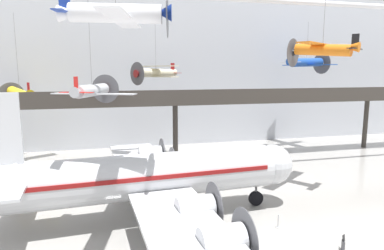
# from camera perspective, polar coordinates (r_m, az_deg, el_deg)

# --- Properties ---
(hangar_back_wall) EXTENTS (140.00, 3.00, 24.24)m
(hangar_back_wall) POSITION_cam_1_polar(r_m,az_deg,el_deg) (55.83, -5.04, 9.23)
(hangar_back_wall) COLOR silver
(hangar_back_wall) RESTS_ON ground
(mezzanine_walkway) EXTENTS (110.00, 3.20, 9.56)m
(mezzanine_walkway) POSITION_cam_1_polar(r_m,az_deg,el_deg) (44.57, -2.58, 3.87)
(mezzanine_walkway) COLOR #38332D
(mezzanine_walkway) RESTS_ON ground
(airliner_silver_main) EXTENTS (27.01, 30.77, 10.50)m
(airliner_silver_main) POSITION_cam_1_polar(r_m,az_deg,el_deg) (27.69, -7.83, -8.56)
(airliner_silver_main) COLOR silver
(airliner_silver_main) RESTS_ON ground
(suspended_plane_cream_biplane) EXTENTS (7.01, 7.76, 8.99)m
(suspended_plane_cream_biplane) POSITION_cam_1_polar(r_m,az_deg,el_deg) (46.24, -6.06, 8.67)
(suspended_plane_cream_biplane) COLOR beige
(suspended_plane_silver_racer) EXTENTS (8.95, 7.80, 10.72)m
(suspended_plane_silver_racer) POSITION_cam_1_polar(r_m,az_deg,el_deg) (37.43, -16.33, 5.51)
(suspended_plane_silver_racer) COLOR silver
(suspended_plane_orange_highwing) EXTENTS (7.25, 6.71, 6.84)m
(suspended_plane_orange_highwing) POSITION_cam_1_polar(r_m,az_deg,el_deg) (35.93, 20.93, 11.71)
(suspended_plane_orange_highwing) COLOR orange
(suspended_plane_blue_trainer) EXTENTS (7.87, 9.34, 7.73)m
(suspended_plane_blue_trainer) POSITION_cam_1_polar(r_m,az_deg,el_deg) (55.56, 18.53, 9.84)
(suspended_plane_blue_trainer) COLOR #1E4CAD
(suspended_plane_white_twin) EXTENTS (7.51, 9.07, 5.08)m
(suspended_plane_white_twin) POSITION_cam_1_polar(r_m,az_deg,el_deg) (23.75, -12.59, 17.64)
(suspended_plane_white_twin) COLOR silver
(suspended_plane_yellow_lowwing) EXTENTS (9.08, 8.11, 11.94)m
(suspended_plane_yellow_lowwing) POSITION_cam_1_polar(r_m,az_deg,el_deg) (48.39, -26.77, 4.56)
(suspended_plane_yellow_lowwing) COLOR yellow
(stanchion_barrier) EXTENTS (0.36, 0.36, 1.08)m
(stanchion_barrier) POSITION_cam_1_polar(r_m,az_deg,el_deg) (28.15, 14.15, -15.64)
(stanchion_barrier) COLOR #B2B5BA
(stanchion_barrier) RESTS_ON ground
(info_sign_pedestal) EXTENTS (0.39, 0.71, 1.24)m
(info_sign_pedestal) POSITION_cam_1_polar(r_m,az_deg,el_deg) (26.31, 23.89, -17.70)
(info_sign_pedestal) COLOR #4C4C51
(info_sign_pedestal) RESTS_ON ground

